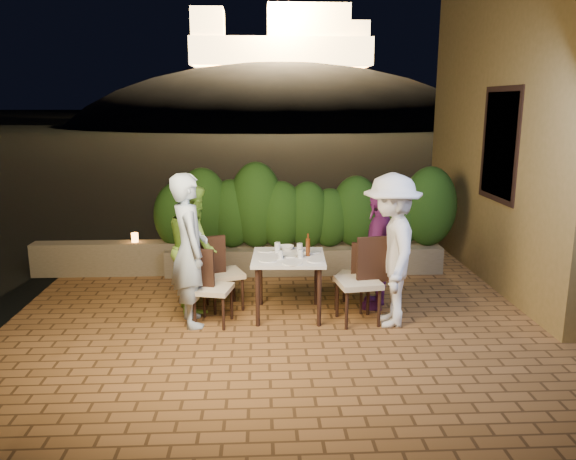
{
  "coord_description": "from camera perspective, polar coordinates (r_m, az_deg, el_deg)",
  "views": [
    {
      "loc": [
        -0.46,
        -6.02,
        2.56
      ],
      "look_at": [
        -0.13,
        0.59,
        1.05
      ],
      "focal_mm": 35.0,
      "sensor_mm": 36.0,
      "label": 1
    }
  ],
  "objects": [
    {
      "name": "ground",
      "position": [
        6.57,
        1.44,
        -10.29
      ],
      "size": [
        400.0,
        400.0,
        0.0
      ],
      "primitive_type": "plane",
      "color": "black",
      "rests_on": "ground"
    },
    {
      "name": "terrace_floor",
      "position": [
        7.05,
        1.13,
        -9.11
      ],
      "size": [
        7.0,
        6.0,
        0.15
      ],
      "primitive_type": "cube",
      "color": "brown",
      "rests_on": "ground"
    },
    {
      "name": "building_wall",
      "position": [
        8.99,
        24.53,
        11.34
      ],
      "size": [
        1.6,
        5.0,
        5.0
      ],
      "primitive_type": "cube",
      "color": "olive",
      "rests_on": "ground"
    },
    {
      "name": "window_pane",
      "position": [
        8.22,
        20.9,
        8.11
      ],
      "size": [
        0.08,
        1.0,
        1.4
      ],
      "primitive_type": "cube",
      "color": "black",
      "rests_on": "building_wall"
    },
    {
      "name": "window_frame",
      "position": [
        8.22,
        20.84,
        8.11
      ],
      "size": [
        0.06,
        1.15,
        1.55
      ],
      "primitive_type": "cube",
      "color": "black",
      "rests_on": "building_wall"
    },
    {
      "name": "planter",
      "position": [
        8.67,
        1.64,
        -2.95
      ],
      "size": [
        4.2,
        0.55,
        0.4
      ],
      "primitive_type": "cube",
      "color": "#706247",
      "rests_on": "ground"
    },
    {
      "name": "hedge",
      "position": [
        8.5,
        1.67,
        1.92
      ],
      "size": [
        4.0,
        0.7,
        1.1
      ],
      "primitive_type": null,
      "color": "#1C3C10",
      "rests_on": "planter"
    },
    {
      "name": "parapet",
      "position": [
        8.95,
        -17.91,
        -2.75
      ],
      "size": [
        2.2,
        0.3,
        0.5
      ],
      "primitive_type": "cube",
      "color": "#706247",
      "rests_on": "ground"
    },
    {
      "name": "hill",
      "position": [
        66.39,
        -0.7,
        7.18
      ],
      "size": [
        52.0,
        40.0,
        22.0
      ],
      "primitive_type": "ellipsoid",
      "color": "black",
      "rests_on": "ground"
    },
    {
      "name": "fortress",
      "position": [
        66.54,
        -0.74,
        19.7
      ],
      "size": [
        26.0,
        8.0,
        8.0
      ],
      "primitive_type": null,
      "color": "#FFCC7A",
      "rests_on": "hill"
    },
    {
      "name": "dining_table",
      "position": [
        6.88,
        0.04,
        -5.68
      ],
      "size": [
        0.91,
        0.91,
        0.75
      ],
      "primitive_type": null,
      "rotation": [
        0.0,
        0.0,
        -0.05
      ],
      "color": "white",
      "rests_on": "ground"
    },
    {
      "name": "plate_nw",
      "position": [
        6.58,
        -2.07,
        -3.08
      ],
      "size": [
        0.2,
        0.2,
        0.01
      ],
      "primitive_type": "cylinder",
      "color": "white",
      "rests_on": "dining_table"
    },
    {
      "name": "plate_sw",
      "position": [
        7.01,
        -2.25,
        -2.08
      ],
      "size": [
        0.2,
        0.2,
        0.01
      ],
      "primitive_type": "cylinder",
      "color": "white",
      "rests_on": "dining_table"
    },
    {
      "name": "plate_ne",
      "position": [
        6.57,
        2.82,
        -3.11
      ],
      "size": [
        0.21,
        0.21,
        0.01
      ],
      "primitive_type": "cylinder",
      "color": "white",
      "rests_on": "dining_table"
    },
    {
      "name": "plate_se",
      "position": [
        6.97,
        2.44,
        -2.17
      ],
      "size": [
        0.21,
        0.21,
        0.01
      ],
      "primitive_type": "cylinder",
      "color": "white",
      "rests_on": "dining_table"
    },
    {
      "name": "plate_centre",
      "position": [
        6.78,
        0.14,
        -2.6
      ],
      "size": [
        0.2,
        0.2,
        0.01
      ],
      "primitive_type": "cylinder",
      "color": "white",
      "rests_on": "dining_table"
    },
    {
      "name": "plate_front",
      "position": [
        6.45,
        0.44,
        -3.38
      ],
      "size": [
        0.23,
        0.23,
        0.01
      ],
      "primitive_type": "cylinder",
      "color": "white",
      "rests_on": "dining_table"
    },
    {
      "name": "glass_nw",
      "position": [
        6.63,
        -0.75,
        -2.54
      ],
      "size": [
        0.06,
        0.06,
        0.1
      ],
      "primitive_type": "cylinder",
      "color": "silver",
      "rests_on": "dining_table"
    },
    {
      "name": "glass_sw",
      "position": [
        6.93,
        -1.08,
        -1.76
      ],
      "size": [
        0.07,
        0.07,
        0.12
      ],
      "primitive_type": "cylinder",
      "color": "silver",
      "rests_on": "dining_table"
    },
    {
      "name": "glass_ne",
      "position": [
        6.68,
        1.29,
        -2.43
      ],
      "size": [
        0.06,
        0.06,
        0.1
      ],
      "primitive_type": "cylinder",
      "color": "silver",
      "rests_on": "dining_table"
    },
    {
      "name": "glass_se",
      "position": [
        6.89,
        1.21,
        -1.86
      ],
      "size": [
        0.07,
        0.07,
        0.12
      ],
      "primitive_type": "cylinder",
      "color": "silver",
      "rests_on": "dining_table"
    },
    {
      "name": "beer_bottle",
      "position": [
        6.75,
        2.04,
        -1.52
      ],
      "size": [
        0.05,
        0.05,
        0.27
      ],
      "primitive_type": null,
      "color": "#55260E",
      "rests_on": "dining_table"
    },
    {
      "name": "bowl",
      "position": [
        7.07,
        -0.18,
        -1.8
      ],
      "size": [
        0.2,
        0.2,
        0.05
      ],
      "primitive_type": "imported",
      "rotation": [
        0.0,
        0.0,
        0.04
      ],
      "color": "white",
      "rests_on": "dining_table"
    },
    {
      "name": "chair_left_front",
      "position": [
        6.64,
        -7.64,
        -5.77
      ],
      "size": [
        0.5,
        0.5,
        0.9
      ],
      "primitive_type": null,
      "rotation": [
        0.0,
        0.0,
        -0.23
      ],
      "color": "black",
      "rests_on": "ground"
    },
    {
      "name": "chair_left_back",
      "position": [
        7.12,
        -6.51,
        -4.26
      ],
      "size": [
        0.57,
        0.57,
        0.95
      ],
      "primitive_type": null,
      "rotation": [
        0.0,
        0.0,
        0.35
      ],
      "color": "black",
      "rests_on": "ground"
    },
    {
      "name": "chair_right_front",
      "position": [
        6.67,
        7.16,
        -5.1
      ],
      "size": [
        0.54,
        0.54,
        1.04
      ],
      "primitive_type": null,
      "rotation": [
        0.0,
        0.0,
        3.28
      ],
      "color": "black",
      "rests_on": "ground"
    },
    {
      "name": "chair_right_back",
      "position": [
        7.14,
        6.59,
        -4.61
      ],
      "size": [
        0.53,
        0.53,
        0.86
      ],
      "primitive_type": null,
      "rotation": [
        0.0,
        0.0,
        2.68
      ],
      "color": "black",
      "rests_on": "ground"
    },
    {
      "name": "diner_blue",
      "position": [
        6.57,
        -9.97,
        -2.03
      ],
      "size": [
        0.6,
        0.75,
        1.79
      ],
      "primitive_type": "imported",
      "rotation": [
        0.0,
        0.0,
        1.86
      ],
      "color": "#A9C1D9",
      "rests_on": "ground"
    },
    {
      "name": "diner_green",
      "position": [
        7.11,
        -9.53,
        -1.71
      ],
      "size": [
        0.79,
        0.91,
        1.59
      ],
      "primitive_type": "imported",
      "rotation": [
        0.0,
        0.0,
        1.85
      ],
      "color": "#96D944",
      "rests_on": "ground"
    },
    {
      "name": "diner_white",
      "position": [
        6.58,
        10.41,
        -2.05
      ],
      "size": [
        0.75,
        1.2,
        1.79
      ],
      "primitive_type": "imported",
      "rotation": [
        0.0,
        0.0,
        -1.65
      ],
      "color": "white",
      "rests_on": "ground"
    },
    {
      "name": "diner_purple",
      "position": [
        7.13,
        9.18,
        -2.01
      ],
      "size": [
        0.65,
        0.95,
        1.51
      ],
      "primitive_type": "imported",
      "rotation": [
        0.0,
        0.0,
        -1.93
      ],
      "color": "#702570",
      "rests_on": "ground"
    },
    {
      "name": "parapet_lamp",
      "position": [
        8.76,
        -15.3,
        -0.74
      ],
      "size": [
        0.1,
        0.1,
        0.14
      ],
      "primitive_type": "cylinder",
      "color": "orange",
      "rests_on": "parapet"
    }
  ]
}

